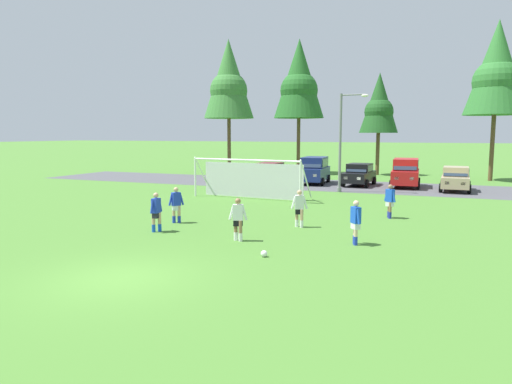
# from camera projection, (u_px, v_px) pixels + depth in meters

# --- Properties ---
(ground_plane) EXTENTS (400.00, 400.00, 0.00)m
(ground_plane) POSITION_uv_depth(u_px,v_px,m) (289.00, 205.00, 27.02)
(ground_plane) COLOR #477A2D
(parking_lot_strip) EXTENTS (52.00, 8.40, 0.01)m
(parking_lot_strip) POSITION_uv_depth(u_px,v_px,m) (333.00, 185.00, 37.20)
(parking_lot_strip) COLOR #4C4C51
(parking_lot_strip) RESTS_ON ground
(soccer_ball) EXTENTS (0.22, 0.22, 0.22)m
(soccer_ball) POSITION_uv_depth(u_px,v_px,m) (264.00, 254.00, 15.57)
(soccer_ball) COLOR white
(soccer_ball) RESTS_ON ground
(soccer_goal) EXTENTS (7.54, 2.48, 2.57)m
(soccer_goal) POSITION_uv_depth(u_px,v_px,m) (251.00, 178.00, 29.69)
(soccer_goal) COLOR white
(soccer_goal) RESTS_ON ground
(player_striker_near) EXTENTS (0.74, 0.36, 1.64)m
(player_striker_near) POSITION_uv_depth(u_px,v_px,m) (299.00, 209.00, 20.43)
(player_striker_near) COLOR tan
(player_striker_near) RESTS_ON ground
(player_midfield_center) EXTENTS (0.48, 0.67, 1.64)m
(player_midfield_center) POSITION_uv_depth(u_px,v_px,m) (356.00, 222.00, 17.23)
(player_midfield_center) COLOR beige
(player_midfield_center) RESTS_ON ground
(player_defender_far) EXTENTS (0.54, 0.62, 1.64)m
(player_defender_far) POSITION_uv_depth(u_px,v_px,m) (176.00, 205.00, 21.44)
(player_defender_far) COLOR tan
(player_defender_far) RESTS_ON ground
(player_winger_left) EXTENTS (0.75, 0.34, 1.64)m
(player_winger_left) POSITION_uv_depth(u_px,v_px,m) (238.00, 220.00, 17.82)
(player_winger_left) COLOR #936B4C
(player_winger_left) RESTS_ON ground
(player_winger_right) EXTENTS (0.31, 0.74, 1.64)m
(player_winger_right) POSITION_uv_depth(u_px,v_px,m) (156.00, 212.00, 19.48)
(player_winger_right) COLOR tan
(player_winger_right) RESTS_ON ground
(player_trailing_back) EXTENTS (0.62, 0.53, 1.64)m
(player_trailing_back) POSITION_uv_depth(u_px,v_px,m) (390.00, 201.00, 22.63)
(player_trailing_back) COLOR #936B4C
(player_trailing_back) RESTS_ON ground
(parked_car_slot_far_left) EXTENTS (2.07, 4.22, 1.72)m
(parked_car_slot_far_left) POSITION_uv_depth(u_px,v_px,m) (270.00, 173.00, 38.10)
(parked_car_slot_far_left) COLOR maroon
(parked_car_slot_far_left) RESTS_ON ground
(parked_car_slot_left) EXTENTS (2.39, 4.73, 2.16)m
(parked_car_slot_left) POSITION_uv_depth(u_px,v_px,m) (314.00, 170.00, 38.36)
(parked_car_slot_left) COLOR navy
(parked_car_slot_left) RESTS_ON ground
(parked_car_slot_center_left) EXTENTS (2.25, 4.31, 1.72)m
(parked_car_slot_center_left) POSITION_uv_depth(u_px,v_px,m) (359.00, 174.00, 36.92)
(parked_car_slot_center_left) COLOR black
(parked_car_slot_center_left) RESTS_ON ground
(parked_car_slot_center) EXTENTS (2.31, 4.69, 2.16)m
(parked_car_slot_center) POSITION_uv_depth(u_px,v_px,m) (406.00, 172.00, 35.84)
(parked_car_slot_center) COLOR red
(parked_car_slot_center) RESTS_ON ground
(parked_car_slot_center_right) EXTENTS (2.10, 4.23, 1.72)m
(parked_car_slot_center_right) POSITION_uv_depth(u_px,v_px,m) (456.00, 179.00, 33.39)
(parked_car_slot_center_right) COLOR tan
(parked_car_slot_center_right) RESTS_ON ground
(tree_left_edge) EXTENTS (5.04, 5.04, 13.45)m
(tree_left_edge) POSITION_uv_depth(u_px,v_px,m) (229.00, 82.00, 47.35)
(tree_left_edge) COLOR brown
(tree_left_edge) RESTS_ON ground
(tree_mid_left) EXTENTS (5.07, 5.07, 13.53)m
(tree_mid_left) POSITION_uv_depth(u_px,v_px,m) (299.00, 81.00, 47.57)
(tree_mid_left) COLOR brown
(tree_mid_left) RESTS_ON ground
(tree_center_back) EXTENTS (3.72, 3.72, 9.92)m
(tree_center_back) POSITION_uv_depth(u_px,v_px,m) (379.00, 105.00, 45.75)
(tree_center_back) COLOR brown
(tree_center_back) RESTS_ON ground
(tree_mid_right) EXTENTS (5.08, 5.08, 13.54)m
(tree_mid_right) POSITION_uv_depth(u_px,v_px,m) (497.00, 71.00, 39.62)
(tree_mid_right) COLOR brown
(tree_mid_right) RESTS_ON ground
(street_lamp) EXTENTS (2.00, 0.32, 6.77)m
(street_lamp) POSITION_uv_depth(u_px,v_px,m) (343.00, 141.00, 32.48)
(street_lamp) COLOR slate
(street_lamp) RESTS_ON ground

